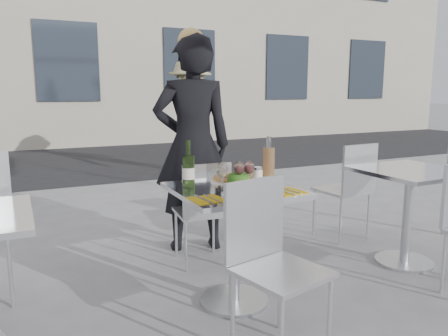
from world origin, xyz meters
name	(u,v)px	position (x,y,z in m)	size (l,w,h in m)	color
ground	(234,302)	(0.00, 0.00, 0.00)	(80.00, 80.00, 0.00)	slate
street_asphalt	(85,160)	(0.00, 6.50, 0.00)	(24.00, 5.00, 0.00)	black
main_table	(234,221)	(0.00, 0.00, 0.54)	(0.72, 0.72, 0.75)	#B7BABF
side_table_right	(409,196)	(1.50, 0.00, 0.54)	(0.72, 0.72, 0.75)	#B7BABF
chair_far	(203,205)	(0.06, 0.63, 0.48)	(0.41, 0.42, 0.82)	silver
chair_near	(269,251)	(-0.06, -0.51, 0.53)	(0.49, 0.49, 0.89)	silver
side_chair_rfar	(350,183)	(1.48, 0.63, 0.52)	(0.43, 0.44, 0.88)	silver
woman_diner	(193,145)	(0.14, 1.04, 0.89)	(0.65, 0.43, 1.78)	black
pedestrian_b	(191,117)	(1.41, 4.38, 0.92)	(1.19, 0.69, 1.85)	tan
pizza_near	(256,192)	(0.05, -0.18, 0.76)	(0.31, 0.31, 0.02)	tan
pizza_far	(236,179)	(0.11, 0.19, 0.77)	(0.34, 0.34, 0.03)	white
salad_plate	(239,180)	(0.06, 0.06, 0.79)	(0.22, 0.22, 0.09)	white
wine_bottle	(188,169)	(-0.25, 0.13, 0.86)	(0.07, 0.08, 0.29)	#314F1D
carafe	(269,163)	(0.31, 0.11, 0.87)	(0.08, 0.08, 0.29)	tan
sugar_shaker	(257,175)	(0.19, 0.06, 0.80)	(0.06, 0.06, 0.11)	white
wineglass_white_a	(222,172)	(-0.09, -0.01, 0.86)	(0.07, 0.07, 0.16)	white
wineglass_white_b	(223,169)	(-0.05, 0.07, 0.86)	(0.07, 0.07, 0.16)	white
wineglass_red_a	(239,169)	(0.05, 0.03, 0.86)	(0.07, 0.07, 0.16)	white
wineglass_red_b	(249,168)	(0.11, 0.02, 0.86)	(0.07, 0.07, 0.16)	white
napkin_left	(207,199)	(-0.27, -0.20, 0.75)	(0.19, 0.20, 0.01)	gold
napkin_right	(287,191)	(0.23, -0.23, 0.75)	(0.20, 0.20, 0.01)	gold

